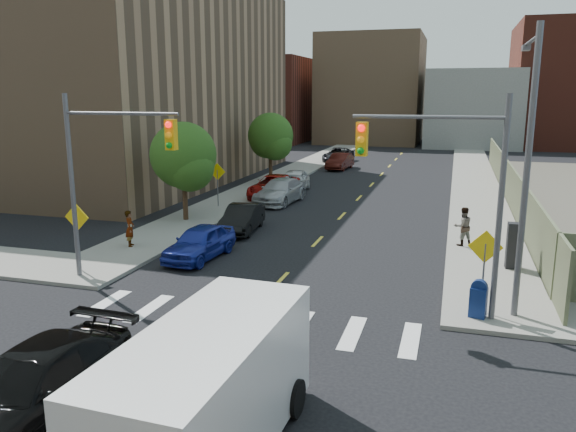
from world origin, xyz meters
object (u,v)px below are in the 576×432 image
Objects in this scene: parked_car_white at (294,181)px; pedestrian_east at (463,226)px; parked_car_red at (275,187)px; pedestrian_west at (130,228)px; cargo_van at (213,386)px; mailbox at (478,299)px; parked_car_maroon at (340,161)px; parked_car_grey at (338,155)px; parked_car_silver at (280,191)px; parked_car_black at (242,218)px; black_sedan at (33,386)px; parked_car_blue at (200,242)px; payphone at (514,246)px.

parked_car_white is 17.11m from pedestrian_east.
parked_car_red is 3.41× the size of pedestrian_west.
cargo_van reaches higher than mailbox.
parked_car_red is 16.01m from parked_car_maroon.
parked_car_grey is 48.63m from cargo_van.
parked_car_black is at bearing -81.81° from parked_car_silver.
parked_car_maroon is at bearing 84.31° from parked_car_black.
parked_car_silver is 25.38m from black_sedan.
parked_car_maroon is 36.04m from mailbox.
pedestrian_west is (-5.53, 12.70, 0.19)m from black_sedan.
mailbox is at bearing -43.71° from parked_car_black.
parked_car_black is 0.71× the size of cargo_van.
black_sedan is at bearing -90.85° from parked_car_white.
parked_car_white is 0.87× the size of parked_car_grey.
parked_car_black is 0.91× the size of parked_car_white.
cargo_van is 15.95m from pedestrian_west.
cargo_van is (6.07, -12.17, 0.70)m from parked_car_blue.
payphone reaches higher than parked_car_black.
parked_car_blue is 0.79× the size of parked_car_silver.
parked_car_red reaches higher than parked_car_maroon.
cargo_van reaches higher than payphone.
parked_car_silver reaches higher than parked_car_blue.
payphone reaches higher than parked_car_maroon.
mailbox is (12.05, -21.24, -0.05)m from parked_car_white.
cargo_van is 3.23× the size of payphone.
parked_car_white is 29.82m from black_sedan.
parked_car_grey reaches higher than parked_car_blue.
parked_car_black is 14.32m from mailbox.
cargo_van reaches higher than parked_car_blue.
payphone is (14.07, -12.58, 0.29)m from parked_car_red.
cargo_van is at bearing -70.55° from parked_car_silver.
parked_car_red is at bearing -32.85° from pedestrian_west.
parked_car_maroon reaches higher than parked_car_black.
parked_car_maroon is 42.73m from black_sedan.
parked_car_maroon is 2.55× the size of pedestrian_east.
parked_car_blue is at bearing -0.54° from pedestrian_east.
pedestrian_west is (-3.68, -29.98, 0.23)m from parked_car_maroon.
parked_car_blue is at bearing 101.00° from black_sedan.
parked_car_white is (-0.77, 12.42, 0.10)m from parked_car_black.
parked_car_maroon is at bearing 93.42° from parked_car_silver.
payphone reaches higher than parked_car_red.
black_sedan is 4.49× the size of mailbox.
payphone is at bearing -54.85° from parked_car_white.
pedestrian_east is at bearing 29.00° from parked_car_blue.
parked_car_silver is 0.89× the size of cargo_van.
payphone is at bearing -35.15° from parked_car_silver.
parked_car_black is 0.93× the size of parked_car_maroon.
parked_car_black is 5.89m from pedestrian_west.
parked_car_black is 0.75× the size of parked_car_red.
mailbox is 5.89m from payphone.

